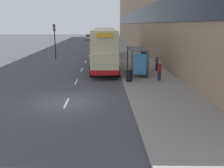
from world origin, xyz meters
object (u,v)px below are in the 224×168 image
Objects in this scene: pedestrian_1 at (138,60)px; pedestrian_2 at (157,63)px; pedestrian_4 at (147,67)px; traffic_light_far_kerb at (55,36)px; pedestrian_3 at (147,60)px; double_decker_bus_near at (104,49)px; double_decker_bus_ahead at (104,41)px; bus_shelter at (139,57)px; pedestrian_at_shelter at (159,71)px; car_0 at (89,37)px; litter_bin at (129,75)px.

pedestrian_1 reaches higher than pedestrian_2.
pedestrian_1 is 2.82m from pedestrian_2.
pedestrian_4 reaches higher than pedestrian_1.
pedestrian_1 is at bearing -37.23° from traffic_light_far_kerb.
pedestrian_3 is (-0.64, 1.89, -0.02)m from pedestrian_2.
double_decker_bus_near is 5.73m from pedestrian_2.
double_decker_bus_ahead is 6.33× the size of pedestrian_3.
double_decker_bus_ahead is 6.20× the size of pedestrian_1.
pedestrian_4 is at bearing -77.20° from double_decker_bus_ahead.
pedestrian_4 is (0.55, -1.32, -0.82)m from bus_shelter.
pedestrian_at_shelter is at bearing -90.53° from pedestrian_3.
pedestrian_1 is at bearing 13.39° from double_decker_bus_near.
pedestrian_2 is (5.37, -13.62, -1.29)m from double_decker_bus_ahead.
double_decker_bus_near reaches higher than pedestrian_at_shelter.
traffic_light_far_kerb is at bearing 129.84° from bus_shelter.
car_0 is 59.96m from litter_bin.
pedestrian_3 is (4.77, 0.51, -1.31)m from double_decker_bus_near.
litter_bin is 0.21× the size of traffic_light_far_kerb.
pedestrian_2 is at bearing 100.32° from car_0.
pedestrian_2 reaches higher than pedestrian_at_shelter.
double_decker_bus_ahead is at bearing 102.80° from pedestrian_4.
double_decker_bus_near is at bearing -90.18° from double_decker_bus_ahead.
pedestrian_3 is at bearing 68.54° from bus_shelter.
pedestrian_4 is at bearing -67.26° from bus_shelter.
bus_shelter reaches higher than car_0.
double_decker_bus_near is 2.54× the size of car_0.
pedestrian_1 is 0.34× the size of traffic_light_far_kerb.
pedestrian_4 is at bearing -49.75° from double_decker_bus_near.
bus_shelter reaches higher than pedestrian_1.
double_decker_bus_near reaches higher than bus_shelter.
pedestrian_at_shelter is 18.87m from traffic_light_far_kerb.
pedestrian_at_shelter is (9.29, -59.25, 0.12)m from car_0.
traffic_light_far_kerb reaches higher than litter_bin.
pedestrian_4 is at bearing 125.69° from pedestrian_at_shelter.
litter_bin is (-1.67, -6.98, -0.33)m from pedestrian_1.
traffic_light_far_kerb reaches higher than pedestrian_2.
double_decker_bus_ahead reaches higher than litter_bin.
traffic_light_far_kerb reaches higher than double_decker_bus_near.
double_decker_bus_near is 6.63m from litter_bin.
double_decker_bus_ahead reaches higher than car_0.
bus_shelter is 2.51× the size of pedestrian_2.
bus_shelter is 2.33× the size of pedestrian_4.
double_decker_bus_near is 10.12× the size of litter_bin.
traffic_light_far_kerb is (-11.58, 14.70, 2.35)m from pedestrian_at_shelter.
double_decker_bus_ahead is (0.04, 12.23, -0.00)m from double_decker_bus_near.
bus_shelter is at bearing -96.24° from pedestrian_1.
double_decker_bus_ahead is at bearing 108.11° from pedestrian_1.
pedestrian_4 reaches higher than pedestrian_3.
litter_bin is at bearing -172.54° from pedestrian_at_shelter.
pedestrian_1 is at bearing 159.31° from pedestrian_3.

